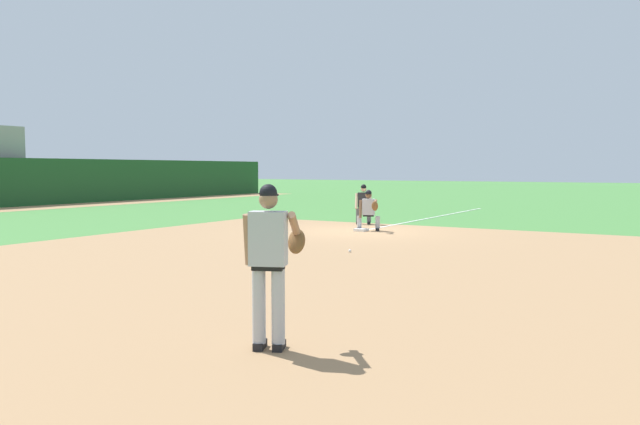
% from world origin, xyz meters
% --- Properties ---
extents(ground_plane, '(160.00, 160.00, 0.00)m').
position_xyz_m(ground_plane, '(0.00, 0.00, 0.00)').
color(ground_plane, '#47843D').
extents(infield_dirt_patch, '(18.00, 18.00, 0.01)m').
position_xyz_m(infield_dirt_patch, '(-6.19, -2.56, 0.00)').
color(infield_dirt_patch, '#A87F56').
rests_on(infield_dirt_patch, ground).
extents(foul_line_stripe, '(13.41, 0.10, 0.00)m').
position_xyz_m(foul_line_stripe, '(6.71, 0.00, 0.01)').
color(foul_line_stripe, white).
rests_on(foul_line_stripe, ground).
extents(first_base_bag, '(0.38, 0.38, 0.09)m').
position_xyz_m(first_base_bag, '(0.00, 0.00, 0.04)').
color(first_base_bag, white).
rests_on(first_base_bag, ground).
extents(baseball, '(0.07, 0.07, 0.07)m').
position_xyz_m(baseball, '(-4.70, -2.07, 0.04)').
color(baseball, white).
rests_on(baseball, ground).
extents(pitcher, '(0.82, 0.60, 1.86)m').
position_xyz_m(pitcher, '(-12.34, -5.12, 1.06)').
color(pitcher, black).
rests_on(pitcher, ground).
extents(first_baseman, '(0.85, 0.96, 1.34)m').
position_xyz_m(first_baseman, '(0.22, -0.17, 0.73)').
color(first_baseman, black).
rests_on(first_baseman, ground).
extents(umpire, '(0.59, 0.67, 1.46)m').
position_xyz_m(umpire, '(2.34, 1.09, 0.79)').
color(umpire, black).
rests_on(umpire, ground).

